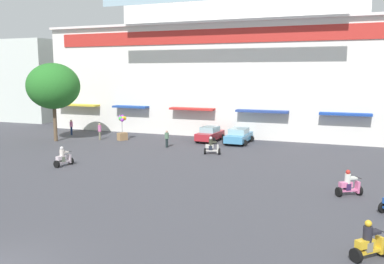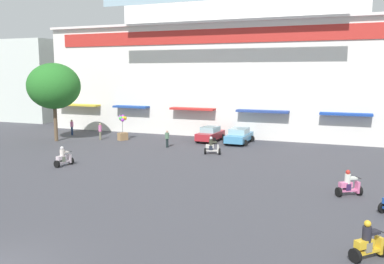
# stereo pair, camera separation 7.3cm
# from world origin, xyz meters

# --- Properties ---
(ground_plane) EXTENTS (128.00, 128.00, 0.00)m
(ground_plane) POSITION_xyz_m (0.00, 13.00, 0.00)
(ground_plane) COLOR #424249
(colonial_building) EXTENTS (42.98, 18.22, 20.48)m
(colonial_building) POSITION_xyz_m (-0.00, 36.60, 8.79)
(colonial_building) COLOR white
(colonial_building) RESTS_ON ground
(flank_building_left) EXTENTS (8.31, 8.84, 10.98)m
(flank_building_left) POSITION_xyz_m (-29.93, 36.78, 5.49)
(flank_building_left) COLOR silver
(flank_building_left) RESTS_ON ground
(plaza_tree_0) EXTENTS (5.16, 4.82, 7.55)m
(plaza_tree_0) POSITION_xyz_m (-15.44, 22.39, 5.34)
(plaza_tree_0) COLOR brown
(plaza_tree_0) RESTS_ON ground
(parked_car_0) EXTENTS (2.40, 3.93, 1.46)m
(parked_car_0) POSITION_xyz_m (-1.27, 27.52, 0.73)
(parked_car_0) COLOR #AB242D
(parked_car_0) RESTS_ON ground
(parked_car_1) EXTENTS (2.42, 4.18, 1.46)m
(parked_car_1) POSITION_xyz_m (1.62, 27.44, 0.73)
(parked_car_1) COLOR #478EBE
(parked_car_1) RESTS_ON ground
(scooter_rider_0) EXTENTS (1.36, 1.36, 1.49)m
(scooter_rider_0) POSITION_xyz_m (11.90, 5.68, 0.60)
(scooter_rider_0) COLOR black
(scooter_rider_0) RESTS_ON ground
(scooter_rider_2) EXTENTS (1.45, 1.20, 1.47)m
(scooter_rider_2) POSITION_xyz_m (11.27, 13.51, 0.60)
(scooter_rider_2) COLOR black
(scooter_rider_2) RESTS_ON ground
(scooter_rider_3) EXTENTS (0.79, 1.49, 1.45)m
(scooter_rider_3) POSITION_xyz_m (-7.82, 13.84, 0.59)
(scooter_rider_3) COLOR black
(scooter_rider_3) RESTS_ON ground
(scooter_rider_6) EXTENTS (1.39, 0.80, 1.48)m
(scooter_rider_6) POSITION_xyz_m (0.85, 21.60, 0.61)
(scooter_rider_6) COLOR black
(scooter_rider_6) RESTS_ON ground
(pedestrian_0) EXTENTS (0.45, 0.45, 1.68)m
(pedestrian_0) POSITION_xyz_m (-11.78, 24.49, 0.96)
(pedestrian_0) COLOR #747258
(pedestrian_0) RESTS_ON ground
(pedestrian_1) EXTENTS (0.42, 0.42, 1.54)m
(pedestrian_1) POSITION_xyz_m (-3.88, 23.13, 0.86)
(pedestrian_1) COLOR black
(pedestrian_1) RESTS_ON ground
(pedestrian_2) EXTENTS (0.46, 0.46, 1.66)m
(pedestrian_2) POSITION_xyz_m (-16.39, 26.10, 0.96)
(pedestrian_2) COLOR #17274D
(pedestrian_2) RESTS_ON ground
(balloon_vendor_cart) EXTENTS (0.93, 1.07, 2.52)m
(balloon_vendor_cart) POSITION_xyz_m (-9.58, 25.12, 1.18)
(balloon_vendor_cart) COLOR #9C774E
(balloon_vendor_cart) RESTS_ON ground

